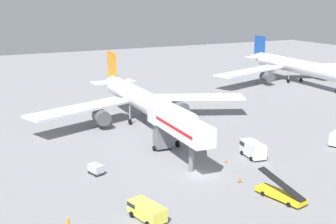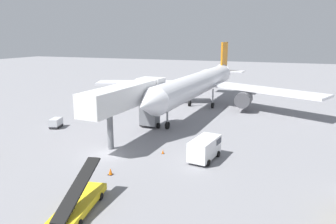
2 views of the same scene
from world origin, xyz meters
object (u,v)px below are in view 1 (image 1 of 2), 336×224
Objects in this scene: baggage_cart_outer_right at (96,169)px; airplane_background at (296,67)px; service_van_outer_left at (253,149)px; service_van_near_center at (146,210)px; ground_crew_worker_foreground at (68,224)px; jet_bridge at (176,125)px; safety_cone_alpha at (240,180)px; airplane_at_gate at (142,100)px; belt_loader_truck at (281,193)px; safety_cone_bravo at (226,161)px.

baggage_cart_outer_right is 0.05× the size of airplane_background.
service_van_near_center is at bearing -154.18° from service_van_outer_left.
service_van_outer_left reaches higher than ground_crew_worker_foreground.
jet_bridge is 9.63× the size of ground_crew_worker_foreground.
ground_crew_worker_foreground is 24.09m from safety_cone_alpha.
airplane_background reaches higher than service_van_near_center.
baggage_cart_outer_right is (-12.62, -0.03, -4.66)m from jet_bridge.
jet_bridge is (-3.66, -20.85, 0.77)m from airplane_at_gate.
service_van_near_center is 15.87m from safety_cone_alpha.
service_van_near_center is at bearing -87.00° from baggage_cart_outer_right.
airplane_at_gate is 26.76m from baggage_cart_outer_right.
airplane_at_gate reaches higher than safety_cone_alpha.
service_van_near_center is at bearing -6.33° from ground_crew_worker_foreground.
belt_loader_truck is 6.76m from safety_cone_alpha.
ground_crew_worker_foreground reaches higher than safety_cone_alpha.
jet_bridge is 2.44× the size of belt_loader_truck.
safety_cone_alpha reaches higher than safety_cone_bravo.
baggage_cart_outer_right is at bearing -127.94° from airplane_at_gate.
baggage_cart_outer_right is at bearing 134.07° from belt_loader_truck.
belt_loader_truck is 13.82m from safety_cone_bravo.
airplane_background is (72.95, 40.79, 3.84)m from baggage_cart_outer_right.
airplane_at_gate is at bearing 89.84° from safety_cone_alpha.
ground_crew_worker_foreground reaches higher than safety_cone_bravo.
service_van_near_center is (-22.92, -11.09, -0.29)m from service_van_outer_left.
safety_cone_bravo is 70.59m from airplane_background.
airplane_background is at bearing 34.04° from jet_bridge.
safety_cone_alpha is 77.23m from airplane_background.
service_van_outer_left is at bearing 25.82° from service_van_near_center.
safety_cone_alpha is at bearing -110.22° from safety_cone_bravo.
baggage_cart_outer_right is (-23.71, 4.13, -0.57)m from service_van_outer_left.
airplane_at_gate is 19.17× the size of baggage_cart_outer_right.
airplane_at_gate is 60.07m from airplane_background.
service_van_outer_left is 66.73m from airplane_background.
airplane_background is at bearing 37.82° from service_van_near_center.
jet_bridge is at bearing -99.97° from airplane_at_gate.
jet_bridge is at bearing 145.11° from safety_cone_bravo.
ground_crew_worker_foreground is 97.74m from airplane_background.
service_van_near_center is 0.09× the size of airplane_background.
safety_cone_bravo is at bearing 20.63° from ground_crew_worker_foreground.
ground_crew_worker_foreground is at bearing 171.51° from belt_loader_truck.
service_van_near_center is at bearing -127.77° from jet_bridge.
jet_bridge is 9.17m from safety_cone_bravo.
airplane_background is (56.76, 52.20, 4.28)m from safety_cone_alpha.
ground_crew_worker_foreground is (-25.18, 3.76, 0.15)m from belt_loader_truck.
jet_bridge reaches higher than belt_loader_truck.
jet_bridge is 33.73× the size of safety_cone_bravo.
airplane_background is at bearing 46.67° from belt_loader_truck.
service_van_outer_left is (11.10, -4.17, -4.09)m from jet_bridge.
safety_cone_bravo is at bearing -34.89° from jet_bridge.
airplane_at_gate reaches higher than baggage_cart_outer_right.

